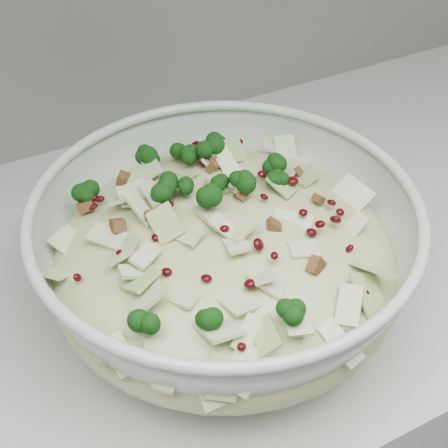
% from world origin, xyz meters
% --- Properties ---
extents(counter, '(3.60, 0.60, 0.90)m').
position_xyz_m(counter, '(0.00, 1.70, 0.45)').
color(counter, beige).
rests_on(counter, floor).
extents(mixing_bowl, '(0.40, 0.40, 0.15)m').
position_xyz_m(mixing_bowl, '(-0.36, 1.60, 0.98)').
color(mixing_bowl, '#A9B9AD').
rests_on(mixing_bowl, counter).
extents(salad, '(0.39, 0.39, 0.15)m').
position_xyz_m(salad, '(-0.36, 1.60, 1.00)').
color(salad, '#BCC184').
rests_on(salad, mixing_bowl).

